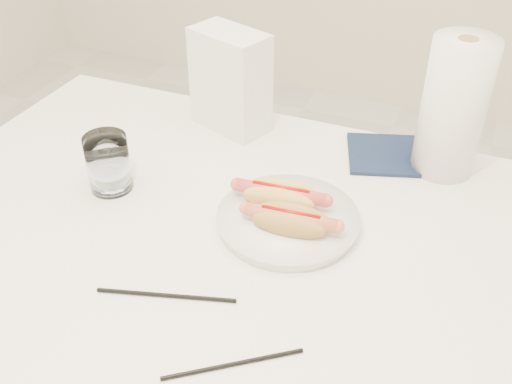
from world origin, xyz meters
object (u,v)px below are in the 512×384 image
at_px(plate, 288,221).
at_px(hotdog_right, 291,220).
at_px(napkin_box, 230,81).
at_px(water_glass, 108,163).
at_px(paper_towel_roll, 453,108).
at_px(hotdog_left, 281,196).
at_px(table, 233,253).

xyz_separation_m(plate, hotdog_right, (0.01, -0.03, 0.03)).
relative_size(hotdog_right, napkin_box, 0.73).
distance_m(plate, napkin_box, 0.37).
relative_size(water_glass, paper_towel_roll, 0.41).
bearing_deg(plate, paper_towel_roll, 52.63).
distance_m(hotdog_right, napkin_box, 0.39).
bearing_deg(hotdog_right, plate, 111.31).
height_order(hotdog_left, water_glass, water_glass).
height_order(table, hotdog_left, hotdog_left).
bearing_deg(napkin_box, paper_towel_roll, 20.74).
bearing_deg(table, hotdog_left, 45.90).
relative_size(hotdog_left, water_glass, 1.48).
bearing_deg(hotdog_left, paper_towel_roll, 41.99).
distance_m(plate, hotdog_left, 0.05).
height_order(plate, hotdog_left, hotdog_left).
xyz_separation_m(hotdog_left, hotdog_right, (0.04, -0.06, -0.00)).
bearing_deg(napkin_box, hotdog_left, -30.30).
distance_m(hotdog_left, napkin_box, 0.33).
xyz_separation_m(plate, paper_towel_roll, (0.21, 0.28, 0.12)).
height_order(table, paper_towel_roll, paper_towel_roll).
bearing_deg(napkin_box, water_glass, -90.47).
relative_size(napkin_box, paper_towel_roll, 0.81).
bearing_deg(plate, water_glass, -176.71).
relative_size(plate, hotdog_right, 1.51).
height_order(hotdog_right, water_glass, water_glass).
distance_m(table, hotdog_right, 0.14).
bearing_deg(hotdog_left, hotdog_right, -60.81).
relative_size(table, paper_towel_roll, 4.61).
height_order(hotdog_left, napkin_box, napkin_box).
xyz_separation_m(water_glass, napkin_box, (0.11, 0.29, 0.05)).
height_order(hotdog_left, paper_towel_roll, paper_towel_roll).
bearing_deg(paper_towel_roll, hotdog_right, -122.61).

